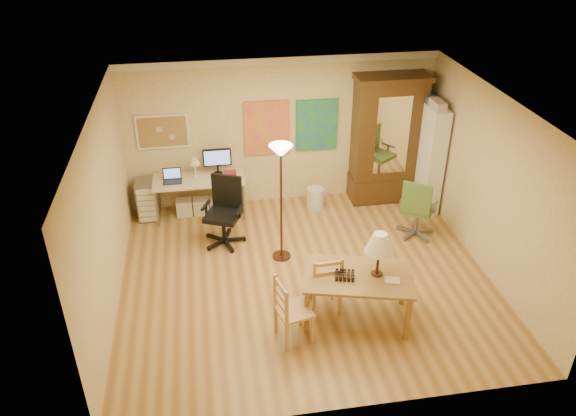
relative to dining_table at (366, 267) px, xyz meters
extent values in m
plane|color=olive|center=(-0.60, 1.01, -0.85)|extent=(5.50, 5.50, 0.00)
cube|color=white|center=(-0.60, 3.47, 1.79)|extent=(5.50, 0.08, 0.12)
cube|color=#A1884B|center=(-2.65, 3.48, 0.65)|extent=(0.90, 0.04, 0.62)
cube|color=gold|center=(-0.85, 3.48, 0.60)|extent=(0.80, 0.04, 1.00)
cube|color=teal|center=(0.05, 3.48, 0.60)|extent=(0.75, 0.04, 0.95)
cube|color=brown|center=(-0.09, 0.01, -0.16)|extent=(1.61, 1.19, 0.04)
cube|color=brown|center=(-0.81, -0.18, -0.51)|extent=(0.08, 0.08, 0.68)
cube|color=brown|center=(0.45, -0.51, -0.51)|extent=(0.08, 0.08, 0.68)
cube|color=brown|center=(-0.63, 0.52, -0.51)|extent=(0.08, 0.08, 0.68)
cube|color=brown|center=(0.63, 0.20, -0.51)|extent=(0.08, 0.08, 0.68)
cylinder|color=black|center=(0.16, -0.01, -0.13)|extent=(0.15, 0.15, 0.02)
cylinder|color=black|center=(0.16, -0.01, 0.06)|extent=(0.04, 0.04, 0.38)
cone|color=beige|center=(0.16, -0.01, 0.36)|extent=(0.38, 0.38, 0.27)
cube|color=beige|center=(0.30, -0.19, -0.12)|extent=(0.22, 0.19, 0.03)
cube|color=black|center=(-0.28, -0.01, -0.10)|extent=(0.31, 0.27, 0.08)
cube|color=tan|center=(-0.49, 0.27, -0.41)|extent=(0.46, 0.44, 0.04)
cube|color=tan|center=(-0.32, 0.46, -0.64)|extent=(0.04, 0.04, 0.42)
cube|color=tan|center=(-0.69, 0.43, -0.64)|extent=(0.04, 0.04, 0.42)
cube|color=tan|center=(-0.29, 0.11, -0.64)|extent=(0.04, 0.04, 0.42)
cube|color=tan|center=(-0.67, 0.08, -0.64)|extent=(0.04, 0.04, 0.42)
cube|color=tan|center=(-0.29, 0.11, -0.17)|extent=(0.04, 0.04, 0.49)
cube|color=tan|center=(-0.67, 0.08, -0.17)|extent=(0.04, 0.04, 0.49)
cube|color=tan|center=(-0.48, 0.09, -0.12)|extent=(0.37, 0.05, 0.05)
cube|color=tan|center=(-1.00, -0.24, -0.41)|extent=(0.51, 0.53, 0.04)
cube|color=tan|center=(-0.78, -0.38, -0.64)|extent=(0.05, 0.05, 0.43)
cube|color=tan|center=(-0.87, -0.02, -0.64)|extent=(0.05, 0.05, 0.43)
cube|color=tan|center=(-1.12, -0.47, -0.64)|extent=(0.05, 0.05, 0.43)
cube|color=tan|center=(-1.21, -0.10, -0.64)|extent=(0.05, 0.05, 0.43)
cube|color=tan|center=(-1.12, -0.47, -0.16)|extent=(0.05, 0.05, 0.50)
cube|color=tan|center=(-1.21, -0.10, -0.16)|extent=(0.05, 0.05, 0.50)
cube|color=tan|center=(-1.17, -0.29, -0.11)|extent=(0.12, 0.38, 0.05)
cylinder|color=#46271C|center=(-0.88, 1.60, -0.84)|extent=(0.29, 0.29, 0.03)
cylinder|color=#46271C|center=(-0.88, 1.60, 0.08)|extent=(0.04, 0.04, 1.83)
cone|color=#FFE0A5|center=(-0.88, 1.60, 1.01)|extent=(0.35, 0.35, 0.15)
cube|color=beige|center=(-2.11, 3.13, -0.15)|extent=(1.59, 0.69, 0.03)
cylinder|color=slate|center=(-2.85, 2.84, -0.51)|extent=(0.04, 0.04, 0.69)
cylinder|color=slate|center=(-1.36, 2.84, -0.51)|extent=(0.04, 0.04, 0.69)
cylinder|color=slate|center=(-2.85, 3.43, -0.51)|extent=(0.04, 0.04, 0.69)
cylinder|color=slate|center=(-1.36, 3.43, -0.51)|extent=(0.04, 0.04, 0.69)
cube|color=black|center=(-2.55, 3.08, -0.12)|extent=(0.32, 0.22, 0.02)
cube|color=black|center=(-2.55, 3.24, -0.02)|extent=(0.32, 0.05, 0.21)
cube|color=black|center=(-1.76, 3.28, 0.19)|extent=(0.50, 0.04, 0.32)
cone|color=beige|center=(-2.16, 3.23, 0.17)|extent=(0.20, 0.20, 0.12)
cube|color=beige|center=(-2.26, 2.99, -0.13)|extent=(0.25, 0.32, 0.01)
cube|color=maroon|center=(-1.56, 3.08, -0.07)|extent=(0.22, 0.16, 0.12)
cube|color=white|center=(-2.41, 3.18, -0.71)|extent=(0.28, 0.24, 0.30)
cube|color=white|center=(-2.11, 3.18, -0.71)|extent=(0.28, 0.24, 0.30)
cube|color=silver|center=(-1.81, 3.18, -0.71)|extent=(0.28, 0.24, 0.30)
cylinder|color=black|center=(-1.75, 2.14, -0.58)|extent=(0.07, 0.07, 0.44)
cube|color=black|center=(-1.75, 2.14, -0.33)|extent=(0.69, 0.68, 0.08)
cube|color=black|center=(-1.66, 2.36, 0.00)|extent=(0.49, 0.25, 0.57)
cube|color=black|center=(-2.02, 2.26, -0.17)|extent=(0.17, 0.32, 0.03)
cube|color=black|center=(-1.49, 2.03, -0.17)|extent=(0.17, 0.32, 0.03)
cylinder|color=slate|center=(1.47, 1.90, -0.60)|extent=(0.06, 0.06, 0.41)
cube|color=#42662E|center=(1.47, 1.90, -0.36)|extent=(0.68, 0.67, 0.07)
cube|color=#42662E|center=(1.34, 1.72, -0.05)|extent=(0.41, 0.32, 0.53)
cube|color=slate|center=(1.69, 1.75, -0.22)|extent=(0.22, 0.27, 0.03)
cube|color=slate|center=(1.25, 2.06, -0.22)|extent=(0.22, 0.27, 0.03)
cube|color=slate|center=(-3.03, 3.19, -0.49)|extent=(0.36, 0.41, 0.72)
cube|color=silver|center=(-3.03, 2.98, -0.49)|extent=(0.31, 0.02, 0.62)
cube|color=#32210D|center=(1.29, 3.25, 0.29)|extent=(1.20, 0.55, 2.30)
cube|color=#32210D|center=(1.29, 3.25, -0.61)|extent=(1.25, 0.59, 0.46)
cube|color=white|center=(1.29, 2.97, 0.51)|extent=(0.60, 0.01, 1.42)
cube|color=#32210D|center=(1.29, 3.25, 1.48)|extent=(1.29, 0.61, 0.09)
cube|color=white|center=(1.95, 2.81, 0.12)|extent=(0.29, 0.78, 1.94)
cube|color=#993333|center=(1.91, 2.67, -0.39)|extent=(0.17, 0.39, 0.23)
cube|color=#334C99|center=(1.91, 3.01, 0.76)|extent=(0.17, 0.27, 0.19)
cylinder|color=silver|center=(-0.04, 3.06, -0.66)|extent=(0.32, 0.32, 0.39)
camera|label=1|loc=(-1.95, -5.71, 4.34)|focal=35.00mm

